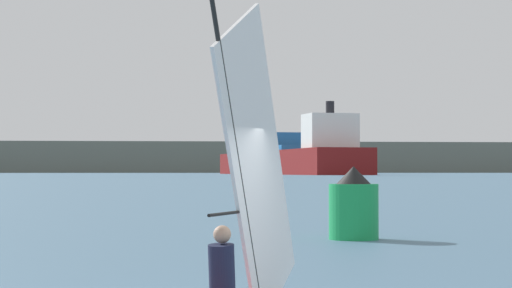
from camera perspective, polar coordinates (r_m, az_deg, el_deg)
name	(u,v)px	position (r m, az deg, el deg)	size (l,w,h in m)	color
windsurfer	(239,227)	(12.32, -0.99, -4.96)	(2.22, 4.45, 4.48)	red
cargo_ship	(286,158)	(519.99, 1.81, -0.85)	(61.15, 197.20, 34.59)	maroon
distant_headland	(122,159)	(1066.97, -7.93, -0.87)	(993.21, 284.97, 30.31)	#60665B
channel_buoy	(354,207)	(27.18, 5.81, -3.72)	(1.39, 1.39, 2.06)	#19994C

